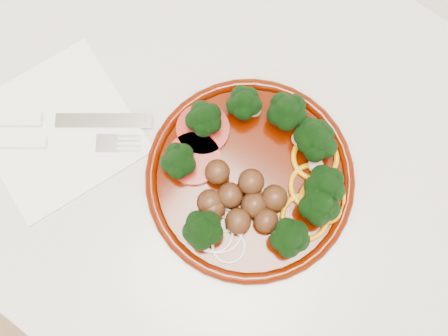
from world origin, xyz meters
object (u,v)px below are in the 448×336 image
Objects in this scene: knife at (37,120)px; fork at (32,143)px; plate at (256,175)px; napkin at (58,130)px.

knife is 1.12× the size of fork.
plate is at bearing -14.79° from knife.
plate is at bearing 22.89° from napkin.
fork is (0.01, -0.02, -0.00)m from knife.
plate is 1.34× the size of knife.
napkin is 0.93× the size of knife.
fork is at bearing -109.86° from napkin.
napkin is (-0.22, -0.09, -0.02)m from plate.
napkin is 1.04× the size of fork.
knife is (-0.03, -0.01, 0.01)m from napkin.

